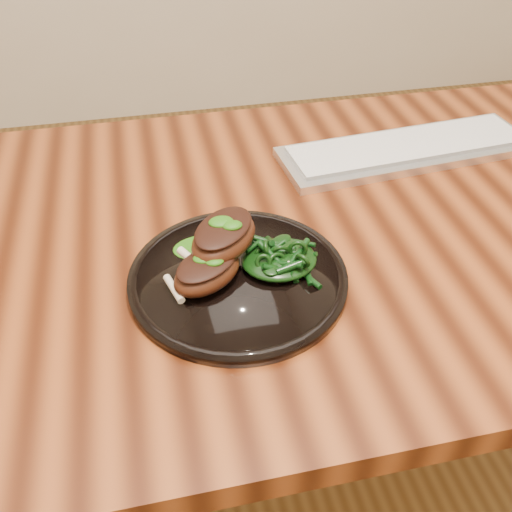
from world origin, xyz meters
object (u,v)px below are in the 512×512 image
Objects in this scene: lamb_chop_front at (207,271)px; desk at (305,261)px; greens_heap at (279,255)px; plate at (238,278)px; keyboard at (407,149)px.

desk is at bearing 36.46° from lamb_chop_front.
greens_heap reaches higher than desk.
greens_heap reaches higher than plate.
keyboard is (0.31, 0.27, -0.02)m from greens_heap.
plate is (-0.13, -0.12, 0.09)m from desk.
greens_heap reaches higher than keyboard.
desk is at bearing -145.97° from keyboard.
plate is 0.05m from lamb_chop_front.
keyboard is at bearing 41.34° from greens_heap.
greens_heap is at bearing 9.02° from lamb_chop_front.
keyboard is at bearing 35.09° from lamb_chop_front.
desk is 5.49× the size of plate.
desk is 0.25m from lamb_chop_front.
lamb_chop_front is 0.50m from keyboard.
plate is 2.44× the size of lamb_chop_front.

